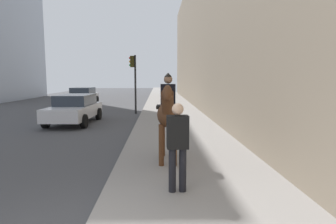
% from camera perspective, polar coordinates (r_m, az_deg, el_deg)
% --- Properties ---
extents(mounted_horse_near, '(2.15, 0.64, 2.30)m').
position_cam_1_polar(mounted_horse_near, '(7.23, 0.00, -0.15)').
color(mounted_horse_near, '#4C2B16').
rests_on(mounted_horse_near, sidewalk_slab).
extents(pedestrian_greeting, '(0.28, 0.41, 1.70)m').
position_cam_1_polar(pedestrian_greeting, '(5.34, 1.95, -5.98)').
color(pedestrian_greeting, black).
rests_on(pedestrian_greeting, sidewalk_slab).
extents(car_near_lane, '(4.39, 2.09, 1.44)m').
position_cam_1_polar(car_near_lane, '(14.95, -18.30, 0.70)').
color(car_near_lane, silver).
rests_on(car_near_lane, ground).
extents(car_mid_lane, '(3.91, 2.26, 1.44)m').
position_cam_1_polar(car_mid_lane, '(25.74, -16.87, 3.23)').
color(car_mid_lane, '#B7BABF').
rests_on(car_mid_lane, ground).
extents(traffic_light_near_curb, '(0.20, 0.44, 3.69)m').
position_cam_1_polar(traffic_light_near_curb, '(18.05, -6.90, 7.50)').
color(traffic_light_near_curb, black).
rests_on(traffic_light_near_curb, ground).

